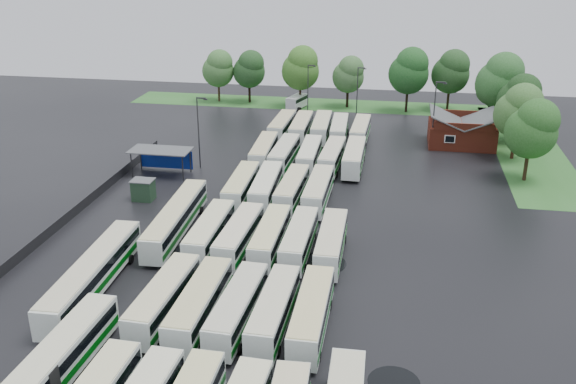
# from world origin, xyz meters

# --- Properties ---
(ground) EXTENTS (160.00, 160.00, 0.00)m
(ground) POSITION_xyz_m (0.00, 0.00, 0.00)
(ground) COLOR black
(ground) RESTS_ON ground
(brick_building) EXTENTS (10.07, 8.60, 5.39)m
(brick_building) POSITION_xyz_m (24.00, 42.77, 1.87)
(brick_building) COLOR maroon
(brick_building) RESTS_ON ground
(wash_shed) EXTENTS (8.20, 4.20, 3.58)m
(wash_shed) POSITION_xyz_m (-17.20, 22.02, 2.99)
(wash_shed) COLOR #2D2D30
(wash_shed) RESTS_ON ground
(utility_hut) EXTENTS (2.70, 2.20, 2.62)m
(utility_hut) POSITION_xyz_m (-16.20, 12.60, 1.32)
(utility_hut) COLOR #1B3520
(utility_hut) RESTS_ON ground
(grass_strip_north) EXTENTS (80.00, 10.00, 0.01)m
(grass_strip_north) POSITION_xyz_m (2.00, 64.80, 0.01)
(grass_strip_north) COLOR #306C29
(grass_strip_north) RESTS_ON ground
(grass_strip_east) EXTENTS (10.00, 50.00, 0.01)m
(grass_strip_east) POSITION_xyz_m (34.00, 42.80, 0.01)
(grass_strip_east) COLOR #306C29
(grass_strip_east) RESTS_ON ground
(west_fence) EXTENTS (0.10, 50.00, 1.20)m
(west_fence) POSITION_xyz_m (-22.20, 8.00, 0.60)
(west_fence) COLOR #2D2D30
(west_fence) RESTS_ON ground
(bus_r1c0) EXTENTS (2.89, 11.72, 3.24)m
(bus_r1c0) POSITION_xyz_m (-4.42, -12.07, 1.78)
(bus_r1c0) COLOR silver
(bus_r1c0) RESTS_ON ground
(bus_r1c1) EXTENTS (2.61, 11.84, 3.29)m
(bus_r1c1) POSITION_xyz_m (-1.16, -12.47, 1.81)
(bus_r1c1) COLOR silver
(bus_r1c1) RESTS_ON ground
(bus_r1c2) EXTENTS (2.89, 11.46, 3.17)m
(bus_r1c2) POSITION_xyz_m (2.06, -12.40, 1.74)
(bus_r1c2) COLOR silver
(bus_r1c2) RESTS_ON ground
(bus_r1c3) EXTENTS (2.60, 11.28, 3.13)m
(bus_r1c3) POSITION_xyz_m (5.09, -12.24, 1.72)
(bus_r1c3) COLOR silver
(bus_r1c3) RESTS_ON ground
(bus_r1c4) EXTENTS (2.52, 11.59, 3.22)m
(bus_r1c4) POSITION_xyz_m (8.23, -12.27, 1.77)
(bus_r1c4) COLOR silver
(bus_r1c4) RESTS_ON ground
(bus_r2c0) EXTENTS (2.50, 11.55, 3.21)m
(bus_r2c0) POSITION_xyz_m (-4.35, 1.29, 1.77)
(bus_r2c0) COLOR silver
(bus_r2c0) RESTS_ON ground
(bus_r2c1) EXTENTS (2.81, 11.53, 3.19)m
(bus_r2c1) POSITION_xyz_m (-1.16, 1.05, 1.75)
(bus_r2c1) COLOR silver
(bus_r2c1) RESTS_ON ground
(bus_r2c2) EXTENTS (2.42, 11.28, 3.14)m
(bus_r2c2) POSITION_xyz_m (2.02, 1.30, 1.73)
(bus_r2c2) COLOR silver
(bus_r2c2) RESTS_ON ground
(bus_r2c3) EXTENTS (2.46, 11.23, 3.12)m
(bus_r2c3) POSITION_xyz_m (5.04, 1.29, 1.72)
(bus_r2c3) COLOR silver
(bus_r2c3) RESTS_ON ground
(bus_r2c4) EXTENTS (2.57, 11.39, 3.16)m
(bus_r2c4) POSITION_xyz_m (8.31, 1.09, 1.74)
(bus_r2c4) COLOR silver
(bus_r2c4) RESTS_ON ground
(bus_r3c0) EXTENTS (2.75, 11.58, 3.21)m
(bus_r3c0) POSITION_xyz_m (-4.30, 14.64, 1.76)
(bus_r3c0) COLOR silver
(bus_r3c0) RESTS_ON ground
(bus_r3c1) EXTENTS (2.96, 11.80, 3.26)m
(bus_r3c1) POSITION_xyz_m (-1.25, 14.95, 1.79)
(bus_r3c1) COLOR silver
(bus_r3c1) RESTS_ON ground
(bus_r3c2) EXTENTS (2.70, 11.33, 3.14)m
(bus_r3c2) POSITION_xyz_m (1.96, 14.92, 1.73)
(bus_r3c2) COLOR silver
(bus_r3c2) RESTS_ON ground
(bus_r3c3) EXTENTS (2.56, 11.59, 3.22)m
(bus_r3c3) POSITION_xyz_m (5.19, 14.85, 1.77)
(bus_r3c3) COLOR silver
(bus_r3c3) RESTS_ON ground
(bus_r4c0) EXTENTS (2.91, 11.62, 3.21)m
(bus_r4c0) POSITION_xyz_m (-4.45, 28.62, 1.77)
(bus_r4c0) COLOR silver
(bus_r4c0) RESTS_ON ground
(bus_r4c1) EXTENTS (2.73, 11.59, 3.21)m
(bus_r4c1) POSITION_xyz_m (-1.38, 28.06, 1.77)
(bus_r4c1) COLOR silver
(bus_r4c1) RESTS_ON ground
(bus_r4c2) EXTENTS (2.62, 11.32, 3.14)m
(bus_r4c2) POSITION_xyz_m (2.18, 28.29, 1.73)
(bus_r4c2) COLOR silver
(bus_r4c2) RESTS_ON ground
(bus_r4c3) EXTENTS (2.81, 11.40, 3.15)m
(bus_r4c3) POSITION_xyz_m (5.38, 28.22, 1.73)
(bus_r4c3) COLOR silver
(bus_r4c3) RESTS_ON ground
(bus_r4c4) EXTENTS (2.51, 11.71, 3.26)m
(bus_r4c4) POSITION_xyz_m (8.45, 28.26, 1.79)
(bus_r4c4) COLOR silver
(bus_r4c4) RESTS_ON ground
(bus_r5c0) EXTENTS (2.70, 11.63, 3.22)m
(bus_r5c0) POSITION_xyz_m (-4.26, 41.98, 1.77)
(bus_r5c0) COLOR silver
(bus_r5c0) RESTS_ON ground
(bus_r5c1) EXTENTS (2.69, 11.75, 3.26)m
(bus_r5c1) POSITION_xyz_m (-1.09, 41.66, 1.79)
(bus_r5c1) COLOR silver
(bus_r5c1) RESTS_ON ground
(bus_r5c2) EXTENTS (2.93, 11.87, 3.28)m
(bus_r5c2) POSITION_xyz_m (2.11, 42.24, 1.81)
(bus_r5c2) COLOR silver
(bus_r5c2) RESTS_ON ground
(bus_r5c3) EXTENTS (2.89, 11.43, 3.15)m
(bus_r5c3) POSITION_xyz_m (5.03, 41.80, 1.74)
(bus_r5c3) COLOR silver
(bus_r5c3) RESTS_ON ground
(bus_r5c4) EXTENTS (2.68, 11.36, 3.15)m
(bus_r5c4) POSITION_xyz_m (8.38, 41.67, 1.73)
(bus_r5c4) COLOR silver
(bus_r5c4) RESTS_ON ground
(artic_bus_west_a) EXTENTS (3.01, 17.62, 3.26)m
(artic_bus_west_a) POSITION_xyz_m (-8.93, -23.22, 1.81)
(artic_bus_west_a) COLOR silver
(artic_bus_west_a) RESTS_ON ground
(artic_bus_west_b) EXTENTS (3.09, 17.27, 3.19)m
(artic_bus_west_b) POSITION_xyz_m (-8.98, 4.05, 1.77)
(artic_bus_west_b) COLOR silver
(artic_bus_west_b) RESTS_ON ground
(artic_bus_west_c) EXTENTS (3.04, 17.76, 3.28)m
(artic_bus_west_c) POSITION_xyz_m (-12.23, -9.20, 1.82)
(artic_bus_west_c) COLOR silver
(artic_bus_west_c) RESTS_ON ground
(minibus) EXTENTS (3.48, 5.89, 2.42)m
(minibus) POSITION_xyz_m (-4.96, 61.03, 1.34)
(minibus) COLOR silver
(minibus) RESTS_ON ground
(tree_north_0) EXTENTS (6.21, 6.21, 10.28)m
(tree_north_0) POSITION_xyz_m (-20.84, 63.80, 6.61)
(tree_north_0) COLOR #3C2619
(tree_north_0) RESTS_ON ground
(tree_north_1) EXTENTS (6.21, 6.21, 10.29)m
(tree_north_1) POSITION_xyz_m (-14.70, 64.10, 6.61)
(tree_north_1) COLOR black
(tree_north_1) RESTS_ON ground
(tree_north_2) EXTENTS (7.09, 7.09, 11.75)m
(tree_north_2) POSITION_xyz_m (-4.34, 62.13, 7.56)
(tree_north_2) COLOR black
(tree_north_2) RESTS_ON ground
(tree_north_3) EXTENTS (5.97, 5.97, 9.89)m
(tree_north_3) POSITION_xyz_m (4.56, 63.55, 6.36)
(tree_north_3) COLOR black
(tree_north_3) RESTS_ON ground
(tree_north_4) EXTENTS (7.29, 7.29, 12.08)m
(tree_north_4) POSITION_xyz_m (15.67, 61.76, 7.77)
(tree_north_4) COLOR black
(tree_north_4) RESTS_ON ground
(tree_north_5) EXTENTS (6.93, 6.93, 11.47)m
(tree_north_5) POSITION_xyz_m (23.29, 64.37, 7.38)
(tree_north_5) COLOR black
(tree_north_5) RESTS_ON ground
(tree_north_6) EXTENTS (4.75, 4.75, 7.87)m
(tree_north_6) POSITION_xyz_m (32.01, 64.54, 5.06)
(tree_north_6) COLOR black
(tree_north_6) RESTS_ON ground
(tree_east_0) EXTENTS (6.77, 6.77, 11.21)m
(tree_east_0) POSITION_xyz_m (31.45, 27.83, 7.21)
(tree_east_0) COLOR #312113
(tree_east_0) RESTS_ON ground
(tree_east_1) EXTENTS (6.80, 6.80, 11.26)m
(tree_east_1) POSITION_xyz_m (31.14, 36.98, 7.25)
(tree_east_1) COLOR #341D10
(tree_east_1) RESTS_ON ground
(tree_east_2) EXTENTS (6.61, 6.61, 10.95)m
(tree_east_2) POSITION_xyz_m (32.56, 45.84, 7.04)
(tree_east_2) COLOR black
(tree_east_2) RESTS_ON ground
(tree_east_3) EXTENTS (7.86, 7.86, 13.02)m
(tree_east_3) POSITION_xyz_m (30.47, 52.94, 8.37)
(tree_east_3) COLOR black
(tree_east_3) RESTS_ON ground
(tree_east_4) EXTENTS (5.28, 5.28, 8.74)m
(tree_east_4) POSITION_xyz_m (30.19, 59.91, 5.62)
(tree_east_4) COLOR black
(tree_east_4) RESTS_ON ground
(lamp_post_ne) EXTENTS (1.61, 0.31, 10.46)m
(lamp_post_ne) POSITION_xyz_m (19.53, 39.63, 6.07)
(lamp_post_ne) COLOR #2D2D30
(lamp_post_ne) RESTS_ON ground
(lamp_post_nw) EXTENTS (1.55, 0.30, 10.08)m
(lamp_post_nw) POSITION_xyz_m (-12.79, 25.36, 5.85)
(lamp_post_nw) COLOR #2D2D30
(lamp_post_nw) RESTS_ON ground
(lamp_post_back_w) EXTENTS (1.44, 0.28, 9.34)m
(lamp_post_back_w) POSITION_xyz_m (-1.95, 55.62, 5.42)
(lamp_post_back_w) COLOR #2D2D30
(lamp_post_back_w) RESTS_ON ground
(lamp_post_back_e) EXTENTS (1.47, 0.29, 9.56)m
(lamp_post_back_e) POSITION_xyz_m (6.99, 53.65, 5.55)
(lamp_post_back_e) COLOR #2D2D30
(lamp_post_back_e) RESTS_ON ground
(puddle_2) EXTENTS (4.82, 4.82, 0.01)m
(puddle_2) POSITION_xyz_m (-5.63, -0.06, 0.00)
(puddle_2) COLOR black
(puddle_2) RESTS_ON ground
(puddle_3) EXTENTS (4.96, 4.96, 0.01)m
(puddle_3) POSITION_xyz_m (7.54, -0.18, 0.00)
(puddle_3) COLOR black
(puddle_3) RESTS_ON ground
(puddle_4) EXTENTS (3.86, 3.86, 0.01)m
(puddle_4) POSITION_xyz_m (15.05, -17.51, 0.00)
(puddle_4) COLOR black
(puddle_4) RESTS_ON ground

